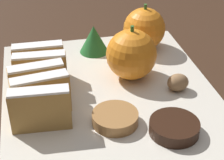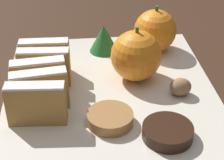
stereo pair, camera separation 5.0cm
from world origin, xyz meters
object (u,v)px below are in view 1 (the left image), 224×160
at_px(orange_far, 144,29).
at_px(chocolate_cookie, 174,127).
at_px(orange_near, 131,54).
at_px(walnut, 178,83).

xyz_separation_m(orange_far, chocolate_cookie, (-0.03, -0.22, -0.03)).
bearing_deg(orange_near, walnut, -43.09).
bearing_deg(chocolate_cookie, orange_far, 82.92).
xyz_separation_m(orange_near, chocolate_cookie, (0.02, -0.14, -0.03)).
bearing_deg(orange_far, chocolate_cookie, -97.08).
relative_size(orange_far, walnut, 2.56).
bearing_deg(orange_far, orange_near, -118.03).
relative_size(orange_far, chocolate_cookie, 1.28).
relative_size(walnut, chocolate_cookie, 0.50).
distance_m(walnut, chocolate_cookie, 0.09).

